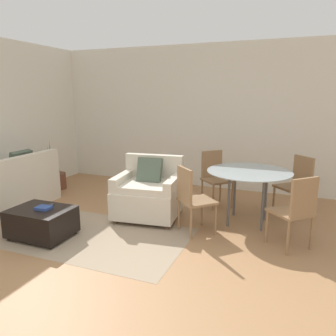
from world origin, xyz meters
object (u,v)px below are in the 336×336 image
at_px(tv_remote_primary, 51,205).
at_px(book_stack, 43,208).
at_px(potted_plant, 55,179).
at_px(dining_chair_far_left, 215,174).
at_px(armchair, 149,193).
at_px(ottoman, 42,221).
at_px(couch, 0,193).
at_px(dining_table, 249,176).
at_px(dining_chair_near_left, 191,196).
at_px(dining_chair_near_right, 296,208).
at_px(dining_chair_far_right, 297,182).

bearing_deg(tv_remote_primary, book_stack, -87.46).
xyz_separation_m(potted_plant, dining_chair_far_left, (3.14, 0.23, 0.33)).
relative_size(armchair, ottoman, 1.31).
bearing_deg(armchair, ottoman, -130.03).
relative_size(couch, armchair, 1.94).
height_order(dining_table, dining_chair_near_left, dining_chair_near_left).
bearing_deg(armchair, dining_chair_near_right, -9.19).
distance_m(potted_plant, dining_table, 3.84).
relative_size(couch, dining_chair_near_right, 2.15).
distance_m(armchair, dining_chair_far_left, 1.23).
xyz_separation_m(book_stack, potted_plant, (-1.43, 1.88, -0.21)).
relative_size(armchair, dining_chair_far_left, 1.11).
relative_size(dining_chair_near_left, dining_chair_far_left, 1.00).
height_order(couch, dining_chair_far_left, couch).
relative_size(couch, dining_chair_far_left, 2.15).
relative_size(dining_table, dining_chair_far_left, 1.30).
relative_size(dining_table, dining_chair_near_right, 1.30).
bearing_deg(potted_plant, dining_chair_near_left, -18.56).
distance_m(book_stack, dining_chair_near_right, 3.11).
bearing_deg(dining_table, ottoman, -148.37).
distance_m(dining_chair_far_left, dining_chair_far_right, 1.28).
bearing_deg(dining_chair_near_left, dining_chair_near_right, 0.00).
xyz_separation_m(dining_chair_far_left, dining_chair_far_right, (1.28, 0.00, 0.00)).
height_order(couch, potted_plant, potted_plant).
bearing_deg(dining_chair_far_left, tv_remote_primary, -131.11).
relative_size(tv_remote_primary, dining_table, 0.13).
xyz_separation_m(dining_chair_near_left, dining_chair_far_left, (0.00, 1.28, 0.00)).
bearing_deg(book_stack, dining_chair_far_right, 35.12).
distance_m(tv_remote_primary, dining_chair_near_left, 1.85).
xyz_separation_m(potted_plant, dining_chair_far_right, (4.42, 0.23, 0.33)).
relative_size(tv_remote_primary, potted_plant, 0.16).
height_order(dining_chair_near_right, dining_chair_far_right, same).
distance_m(dining_chair_near_left, dining_chair_near_right, 1.28).
bearing_deg(ottoman, couch, 158.80).
bearing_deg(dining_chair_near_right, book_stack, -164.63).
distance_m(book_stack, dining_table, 2.78).
xyz_separation_m(tv_remote_primary, dining_table, (2.36, 1.33, 0.30)).
xyz_separation_m(armchair, potted_plant, (-2.37, 0.72, -0.18)).
xyz_separation_m(couch, tv_remote_primary, (1.30, -0.34, 0.08)).
xyz_separation_m(book_stack, dining_chair_far_right, (2.99, 2.10, 0.12)).
relative_size(armchair, dining_chair_near_right, 1.11).
height_order(tv_remote_primary, dining_table, dining_table).
bearing_deg(potted_plant, book_stack, -52.67).
bearing_deg(tv_remote_primary, couch, 165.21).
relative_size(book_stack, dining_chair_near_left, 0.22).
bearing_deg(dining_table, potted_plant, 173.76).
bearing_deg(ottoman, armchair, 49.97).
bearing_deg(dining_chair_near_right, tv_remote_primary, -167.13).
relative_size(ottoman, dining_chair_near_left, 0.85).
distance_m(ottoman, dining_table, 2.85).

